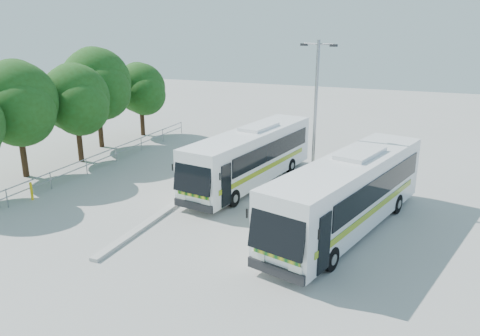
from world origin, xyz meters
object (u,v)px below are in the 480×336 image
at_px(tree_far_b, 17,102).
at_px(coach_main, 251,155).
at_px(tree_far_c, 76,98).
at_px(coach_adjacent, 348,192).
at_px(bollard, 32,191).
at_px(tree_far_d, 97,83).
at_px(lamppost, 315,113).
at_px(tree_far_e, 141,88).

bearing_deg(tree_far_b, coach_main, 16.50).
xyz_separation_m(tree_far_c, coach_main, (12.17, -0.03, -2.55)).
height_order(coach_adjacent, bollard, coach_adjacent).
relative_size(tree_far_d, lamppost, 0.90).
height_order(tree_far_b, coach_main, tree_far_b).
bearing_deg(tree_far_c, tree_far_d, 107.83).
distance_m(tree_far_d, tree_far_e, 4.65).
relative_size(coach_main, bollard, 11.94).
height_order(tree_far_e, coach_adjacent, tree_far_e).
relative_size(tree_far_c, tree_far_d, 0.88).
distance_m(coach_main, bollard, 11.93).
relative_size(tree_far_d, bollard, 7.67).
height_order(tree_far_b, tree_far_c, tree_far_b).
height_order(tree_far_e, lamppost, lamppost).
height_order(tree_far_e, coach_main, tree_far_e).
height_order(tree_far_d, coach_adjacent, tree_far_d).
xyz_separation_m(tree_far_c, tree_far_d, (-1.19, 3.70, 0.56)).
xyz_separation_m(tree_far_e, bollard, (2.93, -15.00, -3.41)).
xyz_separation_m(tree_far_e, lamppost, (16.40, -8.72, 0.61)).
height_order(coach_main, coach_adjacent, coach_adjacent).
distance_m(tree_far_c, coach_main, 12.43).
xyz_separation_m(coach_main, bollard, (-9.75, -6.77, -1.23)).
bearing_deg(tree_far_b, lamppost, 11.38).
bearing_deg(tree_far_e, lamppost, -28.00).
bearing_deg(tree_far_e, coach_adjacent, -33.56).
xyz_separation_m(lamppost, bollard, (-13.47, -6.28, -4.01)).
relative_size(tree_far_c, coach_main, 0.57).
xyz_separation_m(tree_far_e, coach_adjacent, (18.92, -12.56, -2.09)).
distance_m(tree_far_b, tree_far_d, 7.61).
bearing_deg(coach_adjacent, tree_far_d, 172.88).
bearing_deg(tree_far_b, bollard, -41.14).
bearing_deg(coach_main, bollard, -135.93).
bearing_deg(lamppost, tree_far_c, -166.69).
distance_m(tree_far_b, lamppost, 17.12).
relative_size(tree_far_b, coach_main, 0.61).
distance_m(tree_far_e, coach_adjacent, 22.81).
bearing_deg(coach_main, tree_far_e, 156.30).
bearing_deg(bollard, tree_far_d, 108.99).
height_order(tree_far_d, lamppost, lamppost).
bearing_deg(tree_far_b, tree_far_d, 92.23).
relative_size(tree_far_b, tree_far_d, 0.95).
distance_m(lamppost, bollard, 15.39).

